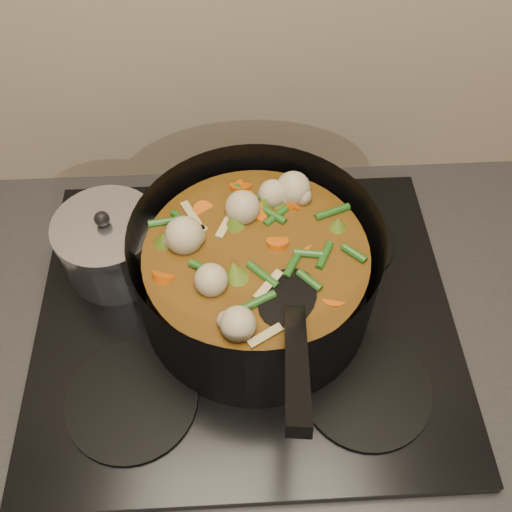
{
  "coord_description": "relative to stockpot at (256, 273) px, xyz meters",
  "views": [
    {
      "loc": [
        -0.01,
        1.49,
        1.67
      ],
      "look_at": [
        0.02,
        1.95,
        1.05
      ],
      "focal_mm": 40.0,
      "sensor_mm": 36.0,
      "label": 1
    }
  ],
  "objects": [
    {
      "name": "saucepan",
      "position": [
        -0.22,
        0.08,
        -0.03
      ],
      "size": [
        0.16,
        0.16,
        0.13
      ],
      "rotation": [
        0.0,
        0.0,
        -0.17
      ],
      "color": "silver",
      "rests_on": "stovetop"
    },
    {
      "name": "stockpot",
      "position": [
        0.0,
        0.0,
        0.0
      ],
      "size": [
        0.42,
        0.5,
        0.25
      ],
      "rotation": [
        0.0,
        0.0,
        -0.3
      ],
      "color": "black",
      "rests_on": "stovetop"
    },
    {
      "name": "counter",
      "position": [
        -0.02,
        -0.02,
        -0.55
      ],
      "size": [
        2.64,
        0.64,
        0.91
      ],
      "color": "brown",
      "rests_on": "ground"
    },
    {
      "name": "stovetop",
      "position": [
        -0.02,
        -0.02,
        -0.09
      ],
      "size": [
        0.62,
        0.54,
        0.03
      ],
      "color": "black",
      "rests_on": "counter"
    }
  ]
}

